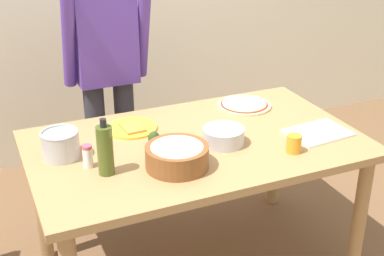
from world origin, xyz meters
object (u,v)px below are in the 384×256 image
(plate_with_slice, at_px, (132,128))
(avocado, at_px, (154,138))
(pizza_raw_on_board, at_px, (244,105))
(cup_orange, at_px, (294,144))
(person_cook, at_px, (107,67))
(olive_oil_bottle, at_px, (105,150))
(dining_table, at_px, (196,158))
(mixing_bowl_steel, at_px, (223,136))
(cutting_board_white, at_px, (318,133))
(steel_pot, at_px, (60,144))
(popcorn_bowl, at_px, (177,154))
(salt_shaker, at_px, (88,156))

(plate_with_slice, relative_size, avocado, 3.71)
(pizza_raw_on_board, xyz_separation_m, cup_orange, (-0.06, -0.58, 0.03))
(person_cook, relative_size, olive_oil_bottle, 6.33)
(person_cook, relative_size, cup_orange, 19.06)
(dining_table, distance_m, mixing_bowl_steel, 0.19)
(cup_orange, xyz_separation_m, cutting_board_white, (0.22, 0.12, -0.04))
(person_cook, relative_size, steel_pot, 9.34)
(dining_table, distance_m, cutting_board_white, 0.62)
(mixing_bowl_steel, relative_size, avocado, 2.86)
(steel_pot, xyz_separation_m, cup_orange, (1.00, -0.38, -0.02))
(cup_orange, xyz_separation_m, avocado, (-0.57, 0.33, -0.01))
(plate_with_slice, xyz_separation_m, olive_oil_bottle, (-0.24, -0.39, 0.11))
(person_cook, relative_size, pizza_raw_on_board, 5.39)
(dining_table, distance_m, popcorn_bowl, 0.31)
(dining_table, distance_m, cup_orange, 0.48)
(person_cook, relative_size, plate_with_slice, 6.23)
(person_cook, bearing_deg, dining_table, -73.44)
(person_cook, xyz_separation_m, olive_oil_bottle, (-0.25, -0.89, -0.07))
(person_cook, distance_m, popcorn_bowl, 0.96)
(pizza_raw_on_board, xyz_separation_m, mixing_bowl_steel, (-0.32, -0.37, 0.03))
(cup_orange, bearing_deg, salt_shaker, 165.23)
(cutting_board_white, bearing_deg, plate_with_slice, 153.14)
(mixing_bowl_steel, bearing_deg, person_cook, 111.87)
(steel_pot, distance_m, cup_orange, 1.07)
(plate_with_slice, distance_m, mixing_bowl_steel, 0.49)
(cup_orange, distance_m, salt_shaker, 0.94)
(steel_pot, xyz_separation_m, cutting_board_white, (1.22, -0.26, -0.06))
(plate_with_slice, distance_m, salt_shaker, 0.42)
(plate_with_slice, distance_m, popcorn_bowl, 0.46)
(plate_with_slice, relative_size, steel_pot, 1.50)
(mixing_bowl_steel, distance_m, steel_pot, 0.76)
(olive_oil_bottle, height_order, cup_orange, olive_oil_bottle)
(olive_oil_bottle, height_order, steel_pot, olive_oil_bottle)
(cutting_board_white, xyz_separation_m, avocado, (-0.79, 0.21, 0.03))
(mixing_bowl_steel, distance_m, cup_orange, 0.33)
(popcorn_bowl, xyz_separation_m, avocado, (-0.02, 0.25, -0.03))
(steel_pot, bearing_deg, salt_shaker, -57.07)
(person_cook, bearing_deg, cup_orange, -60.23)
(dining_table, height_order, mixing_bowl_steel, mixing_bowl_steel)
(mixing_bowl_steel, height_order, steel_pot, steel_pot)
(dining_table, xyz_separation_m, person_cook, (-0.22, 0.76, 0.27))
(salt_shaker, bearing_deg, steel_pot, 122.93)
(mixing_bowl_steel, distance_m, avocado, 0.33)
(mixing_bowl_steel, bearing_deg, steel_pot, 166.95)
(steel_pot, bearing_deg, olive_oil_bottle, -56.70)
(dining_table, xyz_separation_m, avocado, (-0.20, 0.05, 0.13))
(plate_with_slice, distance_m, cup_orange, 0.82)
(avocado, bearing_deg, person_cook, 92.09)
(olive_oil_bottle, height_order, cutting_board_white, olive_oil_bottle)
(pizza_raw_on_board, bearing_deg, salt_shaker, -160.56)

